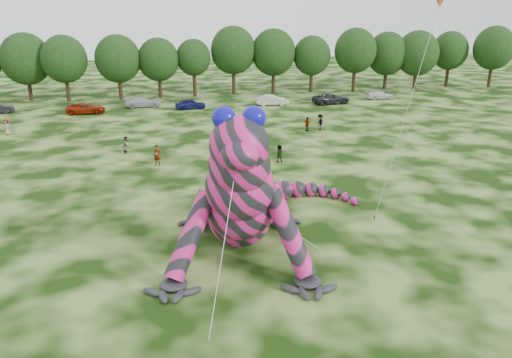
{
  "coord_description": "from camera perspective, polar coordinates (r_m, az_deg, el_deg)",
  "views": [
    {
      "loc": [
        -5.21,
        -20.74,
        12.97
      ],
      "look_at": [
        0.05,
        4.92,
        4.0
      ],
      "focal_mm": 35.0,
      "sensor_mm": 36.0,
      "label": 1
    }
  ],
  "objects": [
    {
      "name": "spectator_0",
      "position": [
        44.13,
        -11.23,
        2.67
      ],
      "size": [
        0.77,
        0.64,
        1.81
      ],
      "primitive_type": "imported",
      "rotation": [
        0.0,
        0.0,
        5.91
      ],
      "color": "gray",
      "rests_on": "ground"
    },
    {
      "name": "tree_9",
      "position": [
        78.81,
        -7.1,
        12.48
      ],
      "size": [
        5.27,
        4.74,
        8.68
      ],
      "primitive_type": null,
      "color": "black",
      "rests_on": "ground"
    },
    {
      "name": "tree_6",
      "position": [
        78.83,
        -20.97,
        11.71
      ],
      "size": [
        6.52,
        5.86,
        9.49
      ],
      "primitive_type": null,
      "color": "black",
      "rests_on": "ground"
    },
    {
      "name": "spectator_2",
      "position": [
        56.58,
        7.32,
        6.45
      ],
      "size": [
        0.7,
        1.19,
        1.82
      ],
      "primitive_type": "imported",
      "rotation": [
        0.0,
        0.0,
        4.73
      ],
      "color": "gray",
      "rests_on": "ground"
    },
    {
      "name": "tree_13",
      "position": [
        84.68,
        11.24,
        13.21
      ],
      "size": [
        6.83,
        6.15,
        10.13
      ],
      "primitive_type": null,
      "color": "black",
      "rests_on": "ground"
    },
    {
      "name": "car_4",
      "position": [
        68.97,
        -7.52,
        8.5
      ],
      "size": [
        4.24,
        2.12,
        1.39
      ],
      "primitive_type": "imported",
      "rotation": [
        0.0,
        0.0,
        1.69
      ],
      "color": "#12164C",
      "rests_on": "ground"
    },
    {
      "name": "tree_15",
      "position": [
        90.21,
        17.91,
        12.85
      ],
      "size": [
        7.17,
        6.45,
        9.63
      ],
      "primitive_type": null,
      "color": "black",
      "rests_on": "ground"
    },
    {
      "name": "car_6",
      "position": [
        73.08,
        8.58,
        9.08
      ],
      "size": [
        5.68,
        3.21,
        1.5
      ],
      "primitive_type": "imported",
      "rotation": [
        0.0,
        0.0,
        1.71
      ],
      "color": "#252527",
      "rests_on": "ground"
    },
    {
      "name": "spectator_5",
      "position": [
        44.35,
        2.69,
        2.94
      ],
      "size": [
        1.51,
        0.67,
        1.57
      ],
      "primitive_type": "imported",
      "rotation": [
        0.0,
        0.0,
        3.29
      ],
      "color": "gray",
      "rests_on": "ground"
    },
    {
      "name": "tree_17",
      "position": [
        96.53,
        25.43,
        12.5
      ],
      "size": [
        6.98,
        6.28,
        10.3
      ],
      "primitive_type": null,
      "color": "black",
      "rests_on": "ground"
    },
    {
      "name": "flying_kite",
      "position": [
        29.9,
        20.0,
        17.46
      ],
      "size": [
        2.52,
        2.73,
        14.39
      ],
      "color": "red",
      "rests_on": "ground"
    },
    {
      "name": "ground",
      "position": [
        25.01,
        2.21,
        -12.35
      ],
      "size": [
        240.0,
        240.0,
        0.0
      ],
      "primitive_type": "plane",
      "color": "#16330A",
      "rests_on": "ground"
    },
    {
      "name": "tree_8",
      "position": [
        78.2,
        -11.03,
        12.34
      ],
      "size": [
        6.14,
        5.53,
        8.94
      ],
      "primitive_type": null,
      "color": "black",
      "rests_on": "ground"
    },
    {
      "name": "tree_7",
      "position": [
        78.13,
        -15.43,
        12.21
      ],
      "size": [
        6.68,
        6.01,
        9.48
      ],
      "primitive_type": null,
      "color": "black",
      "rests_on": "ground"
    },
    {
      "name": "car_5",
      "position": [
        71.21,
        1.84,
        9.01
      ],
      "size": [
        4.55,
        1.78,
        1.48
      ],
      "primitive_type": "imported",
      "rotation": [
        0.0,
        0.0,
        1.52
      ],
      "color": "beige",
      "rests_on": "ground"
    },
    {
      "name": "tree_5",
      "position": [
        81.58,
        -24.73,
        11.55
      ],
      "size": [
        7.16,
        6.44,
        9.8
      ],
      "primitive_type": null,
      "color": "black",
      "rests_on": "ground"
    },
    {
      "name": "spectator_4",
      "position": [
        60.38,
        -26.57,
        5.33
      ],
      "size": [
        0.95,
        0.74,
        1.7
      ],
      "primitive_type": "imported",
      "rotation": [
        0.0,
        0.0,
        6.01
      ],
      "color": "gray",
      "rests_on": "ground"
    },
    {
      "name": "spectator_1",
      "position": [
        48.79,
        -14.59,
        3.84
      ],
      "size": [
        0.8,
        0.91,
        1.58
      ],
      "primitive_type": "imported",
      "rotation": [
        0.0,
        0.0,
        1.27
      ],
      "color": "gray",
      "rests_on": "ground"
    },
    {
      "name": "car_3",
      "position": [
        71.58,
        -12.84,
        8.58
      ],
      "size": [
        4.99,
        2.24,
        1.42
      ],
      "primitive_type": "imported",
      "rotation": [
        0.0,
        0.0,
        1.62
      ],
      "color": "#ABAFB5",
      "rests_on": "ground"
    },
    {
      "name": "tree_10",
      "position": [
        80.68,
        -2.6,
        13.4
      ],
      "size": [
        7.09,
        6.38,
        10.5
      ],
      "primitive_type": null,
      "color": "black",
      "rests_on": "ground"
    },
    {
      "name": "car_7",
      "position": [
        78.37,
        13.95,
        9.3
      ],
      "size": [
        4.35,
        1.91,
        1.25
      ],
      "primitive_type": "imported",
      "rotation": [
        0.0,
        0.0,
        1.61
      ],
      "color": "silver",
      "rests_on": "ground"
    },
    {
      "name": "tree_14",
      "position": [
        88.76,
        14.7,
        12.97
      ],
      "size": [
        6.82,
        6.14,
        9.4
      ],
      "primitive_type": null,
      "color": "black",
      "rests_on": "ground"
    },
    {
      "name": "inflatable_gecko",
      "position": [
        28.36,
        -1.95,
        1.25
      ],
      "size": [
        17.35,
        19.63,
        8.74
      ],
      "primitive_type": null,
      "rotation": [
        0.0,
        0.0,
        -0.16
      ],
      "color": "#CC1E76",
      "rests_on": "ground"
    },
    {
      "name": "car_2",
      "position": [
        69.04,
        -18.88,
        7.66
      ],
      "size": [
        5.16,
        2.76,
        1.38
      ],
      "primitive_type": "imported",
      "rotation": [
        0.0,
        0.0,
        1.67
      ],
      "color": "maroon",
      "rests_on": "ground"
    },
    {
      "name": "tree_16",
      "position": [
        95.14,
        21.2,
        12.69
      ],
      "size": [
        6.26,
        5.63,
        9.37
      ],
      "primitive_type": null,
      "color": "black",
      "rests_on": "ground"
    },
    {
      "name": "tree_12",
      "position": [
        82.87,
        6.38,
        12.92
      ],
      "size": [
        5.99,
        5.39,
        8.97
      ],
      "primitive_type": null,
      "color": "black",
      "rests_on": "ground"
    },
    {
      "name": "spectator_3",
      "position": [
        55.99,
        5.87,
        6.24
      ],
      "size": [
        0.88,
        0.95,
        1.57
      ],
      "primitive_type": "imported",
      "rotation": [
        0.0,
        0.0,
        2.27
      ],
      "color": "gray",
      "rests_on": "ground"
    },
    {
      "name": "tree_11",
      "position": [
        81.57,
        2.01,
        13.32
      ],
      "size": [
        7.01,
        6.31,
        10.07
      ],
      "primitive_type": null,
      "color": "black",
      "rests_on": "ground"
    }
  ]
}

